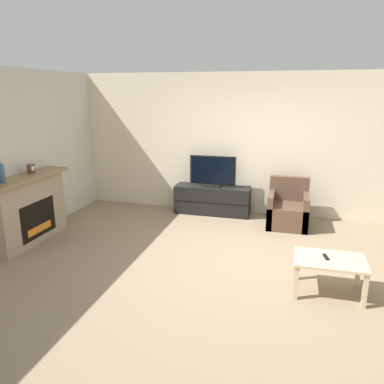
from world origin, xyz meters
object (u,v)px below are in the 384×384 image
Objects in this scene: coffee_table at (329,264)px; remote at (326,257)px; armchair at (288,210)px; tv_stand at (212,200)px; mantel_clock at (31,169)px; fireplace at (28,209)px; mantel_vase_left at (1,173)px; tv at (213,172)px.

coffee_table is 0.09m from remote.
armchair reaches higher than remote.
tv_stand is 3.27m from coffee_table.
coffee_table is at bearing -7.94° from mantel_clock.
fireplace reaches higher than remote.
mantel_clock is 0.18× the size of coffee_table.
coffee_table is (1.96, -2.62, 0.10)m from tv_stand.
mantel_vase_left is 4.68m from armchair.
tv is 3.30m from coffee_table.
tv_stand reaches higher than remote.
mantel_vase_left is at bearing -133.63° from tv.
coffee_table is at bearing -37.54° from remote.
mantel_clock reaches higher than armchair.
mantel_clock is 0.17× the size of tv.
tv is 1.58m from armchair.
mantel_clock is at bearing 172.06° from coffee_table.
mantel_vase_left reaches higher than armchair.
tv_stand is 1.48m from armchair.
mantel_vase_left reaches higher than remote.
mantel_clock is 0.97× the size of remote.
armchair is 1.04× the size of coffee_table.
tv_stand is at bearing 90.00° from tv.
mantel_clock is (0.00, 0.63, -0.06)m from mantel_vase_left.
mantel_clock is at bearing 89.93° from mantel_vase_left.
fireplace is at bearing -139.48° from tv_stand.
tv_stand is at bearing 40.52° from fireplace.
fireplace is 4.38m from armchair.
armchair is (3.95, 1.68, -0.88)m from mantel_clock.
coffee_table is (4.46, 0.01, -0.85)m from mantel_vase_left.
armchair is (3.95, 2.31, -0.94)m from mantel_vase_left.
coffee_table is at bearing 0.13° from mantel_vase_left.
mantel_vase_left is (0.02, -0.47, 0.67)m from fireplace.
coffee_table is at bearing -5.91° from fireplace.
coffee_table is (4.46, -0.62, -0.79)m from mantel_clock.
mantel_vase_left reaches higher than coffee_table.
mantel_vase_left is at bearing -87.97° from fireplace.
armchair is at bearing 23.02° from mantel_clock.
mantel_clock is at bearing -156.98° from armchair.
tv reaches higher than remote.
tv_stand is 0.56m from tv.
tv reaches higher than fireplace.
mantel_vase_left is 0.20× the size of tv_stand.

